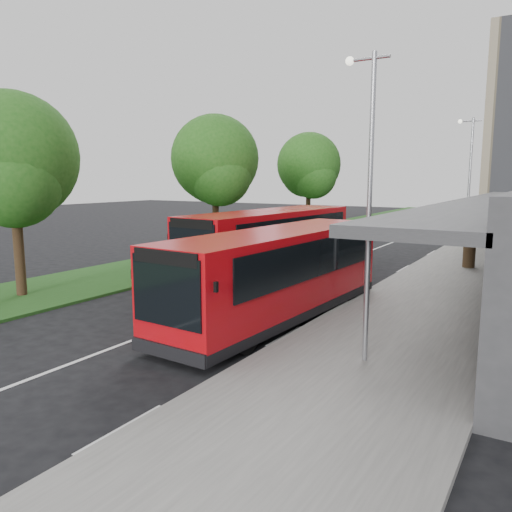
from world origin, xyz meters
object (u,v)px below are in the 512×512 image
(bus_second, at_px, (270,243))
(bollard, at_px, (465,241))
(tree_far, at_px, (309,169))
(car_near, at_px, (471,217))
(lamp_post_near, at_px, (368,164))
(tree_mid, at_px, (215,165))
(tree_near, at_px, (14,166))
(bus_main, at_px, (278,274))
(car_far, at_px, (442,212))
(lamp_post_far, at_px, (469,171))
(litter_bin, at_px, (469,257))

(bus_second, height_order, bollard, bus_second)
(tree_far, xyz_separation_m, bus_second, (5.73, -15.87, -3.49))
(bus_second, relative_size, car_near, 2.85)
(lamp_post_near, bearing_deg, tree_far, 120.29)
(tree_mid, xyz_separation_m, bus_second, (5.73, -3.87, -3.53))
(tree_near, xyz_separation_m, lamp_post_near, (11.13, 4.95, 0.01))
(bus_main, xyz_separation_m, car_far, (-3.91, 44.11, -0.74))
(lamp_post_far, xyz_separation_m, bus_main, (-1.79, -22.63, -3.32))
(tree_mid, relative_size, bus_second, 0.75)
(car_near, bearing_deg, bus_main, -96.18)
(bus_second, distance_m, bollard, 13.66)
(tree_mid, height_order, bus_second, tree_mid)
(tree_mid, bearing_deg, car_far, 81.04)
(tree_mid, relative_size, bus_main, 0.79)
(tree_near, xyz_separation_m, car_far, (5.43, 46.42, -4.04))
(lamp_post_near, bearing_deg, litter_bin, 78.40)
(bollard, relative_size, car_far, 0.25)
(tree_far, bearing_deg, car_near, 59.54)
(bus_second, bearing_deg, bus_main, -54.24)
(lamp_post_far, relative_size, car_near, 2.21)
(tree_near, bearing_deg, lamp_post_near, 23.97)
(tree_far, xyz_separation_m, bus_main, (9.33, -21.69, -3.57))
(tree_far, height_order, lamp_post_far, lamp_post_far)
(tree_near, distance_m, bus_main, 10.17)
(tree_near, bearing_deg, litter_bin, 47.36)
(lamp_post_near, bearing_deg, tree_near, -156.03)
(tree_mid, bearing_deg, lamp_post_far, 49.32)
(lamp_post_far, relative_size, bus_second, 0.77)
(tree_far, relative_size, litter_bin, 7.80)
(tree_far, height_order, car_far, tree_far)
(tree_mid, distance_m, lamp_post_near, 13.18)
(tree_near, relative_size, lamp_post_far, 0.91)
(bus_second, bearing_deg, lamp_post_far, 76.21)
(tree_far, distance_m, car_near, 18.93)
(tree_far, height_order, bollard, tree_far)
(litter_bin, xyz_separation_m, bollard, (-1.14, 6.18, 0.01))
(tree_near, height_order, lamp_post_near, lamp_post_near)
(bus_second, height_order, car_near, bus_second)
(bus_second, xyz_separation_m, car_near, (3.61, 31.75, -0.86))
(tree_near, bearing_deg, tree_mid, 90.00)
(bus_main, bearing_deg, tree_near, -163.23)
(bus_main, bearing_deg, car_far, 97.90)
(tree_near, distance_m, tree_mid, 12.00)
(tree_mid, distance_m, lamp_post_far, 17.08)
(bus_second, height_order, car_far, bus_second)
(bus_second, bearing_deg, tree_near, -121.18)
(tree_mid, xyz_separation_m, lamp_post_near, (11.13, -7.05, -0.29))
(lamp_post_far, height_order, litter_bin, lamp_post_far)
(tree_far, distance_m, bus_second, 17.23)
(lamp_post_far, distance_m, car_far, 22.58)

